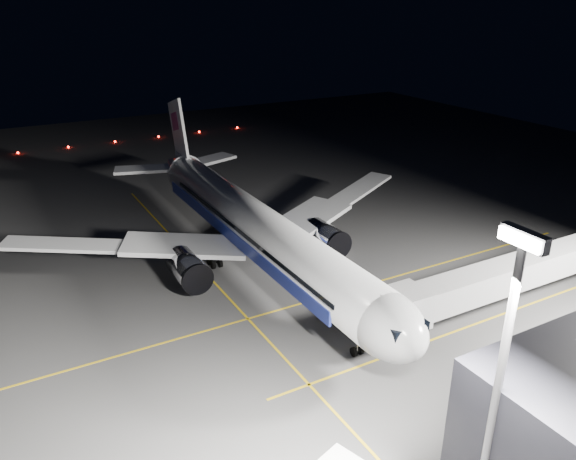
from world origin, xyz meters
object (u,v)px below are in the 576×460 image
at_px(floodlight_mast_south, 498,384).
at_px(safety_cone_a, 317,225).
at_px(baggage_tug, 304,241).
at_px(safety_cone_b, 284,257).
at_px(airliner, 252,225).
at_px(jet_bridge, 514,273).
at_px(safety_cone_c, 286,230).

xyz_separation_m(floodlight_mast_south, safety_cone_a, (-47.51, 19.14, -12.11)).
xyz_separation_m(baggage_tug, safety_cone_b, (2.01, -3.99, -0.50)).
xyz_separation_m(airliner, jet_bridge, (23.08, 18.06, -0.58)).
distance_m(jet_bridge, safety_cone_b, 26.85).
relative_size(airliner, safety_cone_a, 116.82).
relative_size(floodlight_mast_south, baggage_tug, 7.29).
height_order(floodlight_mast_south, safety_cone_c, floodlight_mast_south).
relative_size(airliner, baggage_tug, 21.64).
xyz_separation_m(airliner, floodlight_mast_south, (41.08, -6.01, 7.21)).
height_order(jet_bridge, baggage_tug, jet_bridge).
xyz_separation_m(baggage_tug, safety_cone_a, (-5.03, 5.13, -0.53)).
relative_size(jet_bridge, safety_cone_a, 65.36).
xyz_separation_m(airliner, safety_cone_b, (0.60, 4.00, -4.87)).
height_order(airliner, safety_cone_a, airliner).
bearing_deg(jet_bridge, safety_cone_a, -170.51).
bearing_deg(floodlight_mast_south, airliner, 171.67).
xyz_separation_m(safety_cone_a, safety_cone_b, (7.04, -9.12, 0.03)).
xyz_separation_m(airliner, safety_cone_c, (-6.92, 8.38, -4.86)).
bearing_deg(safety_cone_a, floodlight_mast_south, -21.94).
bearing_deg(airliner, floodlight_mast_south, -8.33).
bearing_deg(jet_bridge, airliner, -141.96).
relative_size(baggage_tug, safety_cone_a, 5.40).
height_order(safety_cone_a, safety_cone_c, safety_cone_c).
relative_size(airliner, floodlight_mast_south, 2.97).
bearing_deg(safety_cone_b, safety_cone_a, 127.65).
height_order(airliner, safety_cone_c, airliner).
distance_m(airliner, floodlight_mast_south, 42.13).
xyz_separation_m(floodlight_mast_south, safety_cone_b, (-40.47, 10.01, -12.08)).
height_order(airliner, safety_cone_b, airliner).
relative_size(floodlight_mast_south, safety_cone_b, 35.11).
relative_size(jet_bridge, baggage_tug, 12.11).
relative_size(safety_cone_b, safety_cone_c, 0.98).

